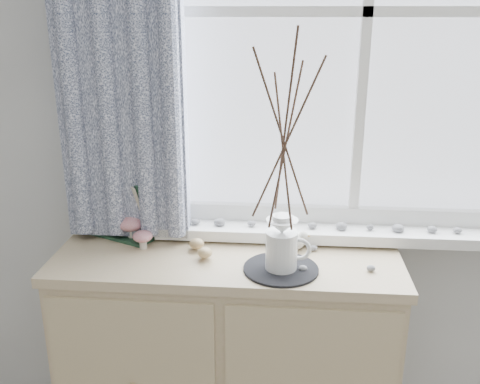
{
  "coord_description": "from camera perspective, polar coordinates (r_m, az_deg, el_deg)",
  "views": [
    {
      "loc": [
        0.04,
        0.08,
        1.66
      ],
      "look_at": [
        -0.1,
        1.7,
        1.1
      ],
      "focal_mm": 40.0,
      "sensor_mm": 36.0,
      "label": 1
    }
  ],
  "objects": [
    {
      "name": "toadstool_cluster",
      "position": [
        1.98,
        -11.23,
        -3.66
      ],
      "size": [
        0.15,
        0.16,
        0.1
      ],
      "color": "beige",
      "rests_on": "sideboard"
    },
    {
      "name": "wooden_eggs",
      "position": [
        1.86,
        -4.21,
        -5.99
      ],
      "size": [
        0.09,
        0.11,
        0.06
      ],
      "color": "tan",
      "rests_on": "sideboard"
    },
    {
      "name": "sideboard_pebbles",
      "position": [
        1.85,
        8.07,
        -6.81
      ],
      "size": [
        0.33,
        0.23,
        0.02
      ],
      "color": "gray",
      "rests_on": "sideboard"
    },
    {
      "name": "sideboard",
      "position": [
        2.08,
        -1.33,
        -17.39
      ],
      "size": [
        1.2,
        0.45,
        0.85
      ],
      "color": "tan",
      "rests_on": "ground"
    },
    {
      "name": "crocheted_doily",
      "position": [
        1.77,
        4.38,
        -8.18
      ],
      "size": [
        0.25,
        0.25,
        0.01
      ],
      "primitive_type": "cylinder",
      "color": "black",
      "rests_on": "sideboard"
    },
    {
      "name": "botanical_book",
      "position": [
        2.0,
        -13.17,
        -1.92
      ],
      "size": [
        0.35,
        0.25,
        0.23
      ],
      "primitive_type": null,
      "rotation": [
        0.0,
        0.0,
        -0.44
      ],
      "color": "#1E3F29",
      "rests_on": "sideboard"
    },
    {
      "name": "songbird_figurine",
      "position": [
        1.9,
        5.51,
        -5.18
      ],
      "size": [
        0.14,
        0.07,
        0.07
      ],
      "primitive_type": null,
      "rotation": [
        0.0,
        0.0,
        0.05
      ],
      "color": "silver",
      "rests_on": "sideboard"
    },
    {
      "name": "twig_pitcher",
      "position": [
        1.62,
        4.78,
        5.94
      ],
      "size": [
        0.3,
        0.3,
        0.78
      ],
      "rotation": [
        0.0,
        0.0,
        -0.09
      ],
      "color": "white",
      "rests_on": "crocheted_doily"
    }
  ]
}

